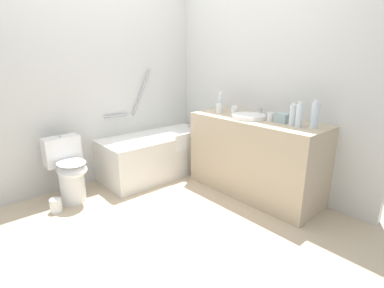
{
  "coord_description": "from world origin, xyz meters",
  "views": [
    {
      "loc": [
        -1.37,
        -2.02,
        1.45
      ],
      "look_at": [
        0.58,
        0.2,
        0.57
      ],
      "focal_mm": 26.81,
      "sensor_mm": 36.0,
      "label": 1
    }
  ],
  "objects_px": {
    "water_bottle_2": "(315,115)",
    "water_bottle_3": "(293,115)",
    "drinking_glass_2": "(219,108)",
    "water_bottle_1": "(299,115)",
    "drinking_glass_0": "(270,117)",
    "toilet": "(69,169)",
    "water_bottle_0": "(220,102)",
    "toilet_paper_roll": "(56,205)",
    "drinking_glass_1": "(235,110)",
    "sink_faucet": "(261,112)",
    "sink_basin": "(249,116)",
    "bathtub": "(158,153)",
    "tissue_box": "(283,118)"
  },
  "relations": [
    {
      "from": "toilet",
      "to": "toilet_paper_roll",
      "type": "xyz_separation_m",
      "value": [
        -0.21,
        -0.14,
        -0.28
      ]
    },
    {
      "from": "drinking_glass_0",
      "to": "toilet_paper_roll",
      "type": "distance_m",
      "value": 2.3
    },
    {
      "from": "water_bottle_0",
      "to": "water_bottle_1",
      "type": "height_order",
      "value": "water_bottle_1"
    },
    {
      "from": "toilet",
      "to": "toilet_paper_roll",
      "type": "relative_size",
      "value": 4.99
    },
    {
      "from": "toilet",
      "to": "water_bottle_2",
      "type": "distance_m",
      "value": 2.47
    },
    {
      "from": "water_bottle_1",
      "to": "toilet_paper_roll",
      "type": "height_order",
      "value": "water_bottle_1"
    },
    {
      "from": "tissue_box",
      "to": "sink_basin",
      "type": "bearing_deg",
      "value": 104.18
    },
    {
      "from": "bathtub",
      "to": "drinking_glass_2",
      "type": "relative_size",
      "value": 13.84
    },
    {
      "from": "toilet",
      "to": "drinking_glass_0",
      "type": "relative_size",
      "value": 7.45
    },
    {
      "from": "drinking_glass_0",
      "to": "drinking_glass_1",
      "type": "xyz_separation_m",
      "value": [
        0.01,
        0.48,
        0.0
      ]
    },
    {
      "from": "sink_basin",
      "to": "drinking_glass_0",
      "type": "relative_size",
      "value": 3.82
    },
    {
      "from": "toilet_paper_roll",
      "to": "water_bottle_2",
      "type": "bearing_deg",
      "value": -40.9
    },
    {
      "from": "toilet",
      "to": "water_bottle_3",
      "type": "xyz_separation_m",
      "value": [
        1.59,
        -1.55,
        0.59
      ]
    },
    {
      "from": "tissue_box",
      "to": "bathtub",
      "type": "bearing_deg",
      "value": 109.75
    },
    {
      "from": "toilet",
      "to": "water_bottle_3",
      "type": "bearing_deg",
      "value": 43.72
    },
    {
      "from": "water_bottle_1",
      "to": "drinking_glass_0",
      "type": "bearing_deg",
      "value": 84.06
    },
    {
      "from": "water_bottle_2",
      "to": "water_bottle_3",
      "type": "height_order",
      "value": "water_bottle_2"
    },
    {
      "from": "toilet",
      "to": "sink_faucet",
      "type": "bearing_deg",
      "value": 56.34
    },
    {
      "from": "sink_faucet",
      "to": "water_bottle_1",
      "type": "distance_m",
      "value": 0.59
    },
    {
      "from": "sink_basin",
      "to": "bathtub",
      "type": "bearing_deg",
      "value": 111.45
    },
    {
      "from": "bathtub",
      "to": "sink_basin",
      "type": "bearing_deg",
      "value": -68.55
    },
    {
      "from": "sink_faucet",
      "to": "drinking_glass_0",
      "type": "relative_size",
      "value": 1.65
    },
    {
      "from": "water_bottle_2",
      "to": "toilet_paper_roll",
      "type": "bearing_deg",
      "value": 139.1
    },
    {
      "from": "sink_faucet",
      "to": "water_bottle_2",
      "type": "xyz_separation_m",
      "value": [
        -0.12,
        -0.66,
        0.08
      ]
    },
    {
      "from": "drinking_glass_2",
      "to": "bathtub",
      "type": "bearing_deg",
      "value": 123.61
    },
    {
      "from": "bathtub",
      "to": "drinking_glass_0",
      "type": "bearing_deg",
      "value": -70.14
    },
    {
      "from": "water_bottle_1",
      "to": "toilet_paper_roll",
      "type": "relative_size",
      "value": 1.72
    },
    {
      "from": "water_bottle_1",
      "to": "water_bottle_0",
      "type": "bearing_deg",
      "value": 87.01
    },
    {
      "from": "water_bottle_3",
      "to": "drinking_glass_1",
      "type": "bearing_deg",
      "value": 88.67
    },
    {
      "from": "sink_faucet",
      "to": "water_bottle_3",
      "type": "height_order",
      "value": "water_bottle_3"
    },
    {
      "from": "water_bottle_3",
      "to": "drinking_glass_0",
      "type": "xyz_separation_m",
      "value": [
        0.01,
        0.24,
        -0.05
      ]
    },
    {
      "from": "bathtub",
      "to": "water_bottle_3",
      "type": "height_order",
      "value": "bathtub"
    },
    {
      "from": "bathtub",
      "to": "sink_faucet",
      "type": "height_order",
      "value": "bathtub"
    },
    {
      "from": "drinking_glass_2",
      "to": "water_bottle_1",
      "type": "bearing_deg",
      "value": -89.35
    },
    {
      "from": "sink_faucet",
      "to": "drinking_glass_2",
      "type": "xyz_separation_m",
      "value": [
        -0.2,
        0.44,
        0.01
      ]
    },
    {
      "from": "tissue_box",
      "to": "toilet",
      "type": "bearing_deg",
      "value": 138.99
    },
    {
      "from": "sink_basin",
      "to": "water_bottle_2",
      "type": "xyz_separation_m",
      "value": [
        0.08,
        -0.66,
        0.1
      ]
    },
    {
      "from": "water_bottle_0",
      "to": "water_bottle_2",
      "type": "xyz_separation_m",
      "value": [
        0.02,
        -1.15,
        0.01
      ]
    },
    {
      "from": "bathtub",
      "to": "drinking_glass_0",
      "type": "xyz_separation_m",
      "value": [
        0.47,
        -1.31,
        0.61
      ]
    },
    {
      "from": "water_bottle_3",
      "to": "drinking_glass_2",
      "type": "height_order",
      "value": "water_bottle_3"
    },
    {
      "from": "water_bottle_1",
      "to": "drinking_glass_0",
      "type": "relative_size",
      "value": 2.57
    },
    {
      "from": "water_bottle_1",
      "to": "drinking_glass_2",
      "type": "relative_size",
      "value": 2.26
    },
    {
      "from": "water_bottle_1",
      "to": "water_bottle_2",
      "type": "distance_m",
      "value": 0.13
    },
    {
      "from": "water_bottle_3",
      "to": "toilet_paper_roll",
      "type": "bearing_deg",
      "value": 142.04
    },
    {
      "from": "drinking_glass_1",
      "to": "toilet_paper_roll",
      "type": "distance_m",
      "value": 2.11
    },
    {
      "from": "water_bottle_1",
      "to": "water_bottle_3",
      "type": "relative_size",
      "value": 1.13
    },
    {
      "from": "water_bottle_2",
      "to": "drinking_glass_1",
      "type": "xyz_separation_m",
      "value": [
        -0.02,
        0.91,
        -0.07
      ]
    },
    {
      "from": "water_bottle_0",
      "to": "toilet_paper_roll",
      "type": "distance_m",
      "value": 2.08
    },
    {
      "from": "water_bottle_2",
      "to": "drinking_glass_2",
      "type": "xyz_separation_m",
      "value": [
        -0.08,
        1.1,
        -0.07
      ]
    },
    {
      "from": "sink_faucet",
      "to": "water_bottle_2",
      "type": "distance_m",
      "value": 0.68
    }
  ]
}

